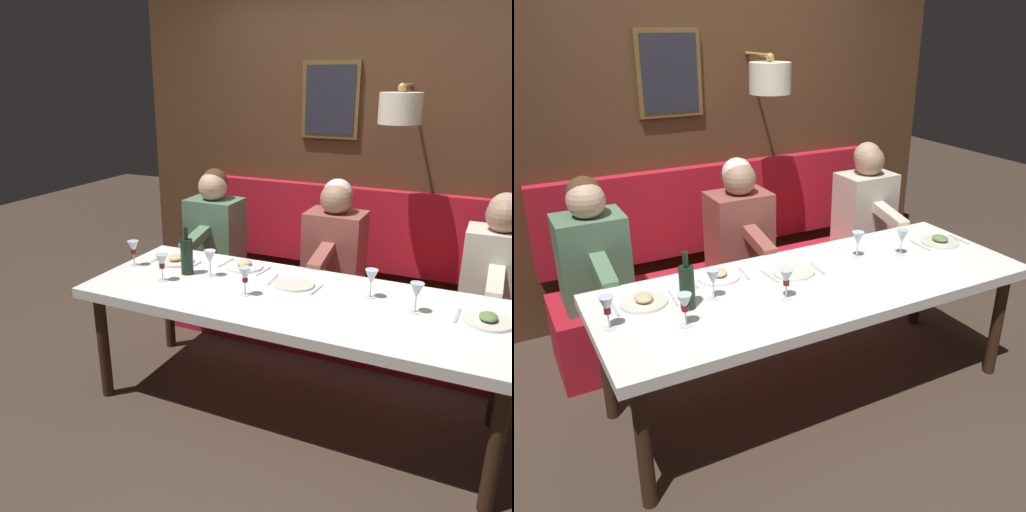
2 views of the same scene
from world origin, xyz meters
TOP-DOWN VIEW (x-y plane):
  - ground_plane at (0.00, 0.00)m, footprint 12.00×12.00m
  - dining_table at (0.00, 0.00)m, footprint 0.90×2.40m
  - banquette_bench at (0.89, 0.00)m, footprint 0.52×2.60m
  - back_wall_panel at (1.46, -0.00)m, footprint 0.59×3.80m
  - diner_nearest at (0.88, -1.01)m, footprint 0.60×0.40m
  - diner_near at (0.88, 0.04)m, footprint 0.60×0.40m
  - diner_middle at (0.88, 1.01)m, footprint 0.60×0.40m
  - place_setting_0 at (0.29, 0.45)m, footprint 0.24×0.32m
  - place_setting_1 at (0.15, 0.06)m, footprint 0.24×0.32m
  - place_setting_2 at (0.19, 0.90)m, footprint 0.24×0.31m
  - place_setting_3 at (0.09, -1.00)m, footprint 0.24×0.31m
  - wine_glass_0 at (0.07, 0.57)m, footprint 0.07×0.07m
  - wine_glass_1 at (0.16, -0.39)m, footprint 0.07×0.07m
  - wine_glass_2 at (0.02, 1.11)m, footprint 0.07×0.07m
  - wine_glass_3 at (-0.12, 0.79)m, footprint 0.07×0.07m
  - wine_glass_4 at (0.06, -0.65)m, footprint 0.07×0.07m
  - wine_glass_5 at (-0.11, 0.25)m, footprint 0.07×0.07m
  - wine_bottle at (0.04, 0.72)m, footprint 0.08×0.08m

SIDE VIEW (x-z plane):
  - ground_plane at x=0.00m, z-range 0.00..0.00m
  - banquette_bench at x=0.89m, z-range 0.00..0.45m
  - dining_table at x=0.00m, z-range 0.31..1.05m
  - place_setting_1 at x=0.15m, z-range 0.74..0.75m
  - place_setting_0 at x=0.29m, z-range 0.73..0.78m
  - place_setting_2 at x=0.19m, z-range 0.73..0.78m
  - place_setting_3 at x=0.09m, z-range 0.73..0.78m
  - diner_nearest at x=0.88m, z-range 0.42..1.21m
  - diner_near at x=0.88m, z-range 0.42..1.21m
  - diner_middle at x=0.88m, z-range 0.42..1.21m
  - wine_glass_2 at x=0.02m, z-range 0.77..0.94m
  - wine_glass_3 at x=-0.12m, z-range 0.77..0.94m
  - wine_glass_5 at x=-0.11m, z-range 0.77..0.94m
  - wine_bottle at x=0.04m, z-range 0.71..1.01m
  - wine_glass_0 at x=0.07m, z-range 0.77..0.94m
  - wine_glass_1 at x=0.16m, z-range 0.77..0.94m
  - wine_glass_4 at x=0.06m, z-range 0.77..0.94m
  - back_wall_panel at x=1.46m, z-range -0.08..2.82m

